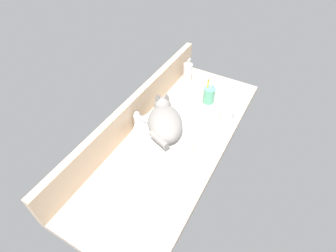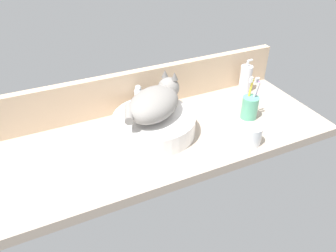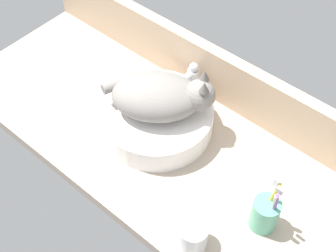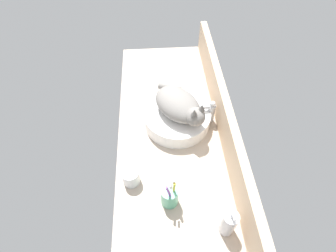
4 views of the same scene
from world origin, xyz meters
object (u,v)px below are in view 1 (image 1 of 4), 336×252
object	(u,v)px
soap_dispenser	(188,73)
toothbrush_cup	(209,94)
sink_basin	(165,136)
water_glass	(227,116)
cat	(165,121)
faucet	(139,121)

from	to	relation	value
soap_dispenser	toothbrush_cup	distance (cm)	23.85
sink_basin	water_glass	world-z (taller)	sink_basin
cat	toothbrush_cup	distance (cm)	41.85
faucet	toothbrush_cup	world-z (taller)	toothbrush_cup
faucet	water_glass	world-z (taller)	faucet
toothbrush_cup	faucet	bearing A→B (deg)	151.70
sink_basin	cat	world-z (taller)	cat
water_glass	sink_basin	bearing A→B (deg)	144.46
sink_basin	faucet	bearing A→B (deg)	90.21
sink_basin	water_glass	distance (cm)	38.19
cat	faucet	bearing A→B (deg)	94.31
sink_basin	soap_dispenser	world-z (taller)	soap_dispenser
sink_basin	cat	size ratio (longest dim) A/B	1.09
cat	water_glass	world-z (taller)	cat
cat	soap_dispenser	distance (cm)	54.65
faucet	toothbrush_cup	size ratio (longest dim) A/B	0.73
sink_basin	water_glass	size ratio (longest dim) A/B	4.30
cat	soap_dispenser	xyz separation A→B (cm)	(52.67, 12.84, -6.86)
sink_basin	cat	xyz separation A→B (cm)	(1.06, 0.87, 9.68)
cat	toothbrush_cup	bearing A→B (deg)	-10.58
water_glass	cat	bearing A→B (deg)	142.45
cat	toothbrush_cup	xyz separation A→B (cm)	(40.35, -7.54, -8.17)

